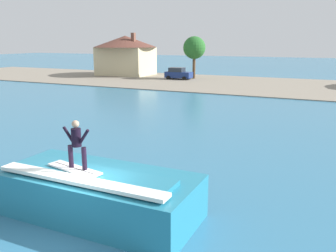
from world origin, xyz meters
The scene contains 8 objects.
ground_plane centered at (0.00, 0.00, 0.00)m, with size 260.00×260.00×0.00m, color teal.
wave_crest centered at (-0.06, 1.04, 0.79)m, with size 6.84×3.04×1.68m.
surfboard centered at (-0.67, 0.65, 1.71)m, with size 2.22×0.92×0.06m.
surfer centered at (-0.53, 0.68, 2.64)m, with size 1.06×0.32×1.63m.
shoreline_bank centered at (0.00, 40.51, 0.05)m, with size 120.00×21.03×0.10m.
car_near_shore centered at (-15.05, 42.40, 0.95)m, with size 4.04×2.14×1.86m.
house_with_chimney centered at (-26.17, 45.21, 3.92)m, with size 10.83×10.83×7.15m.
tree_tall_bare centered at (-13.28, 44.46, 4.76)m, with size 3.46×3.46×6.55m.
Camera 1 is at (6.89, -8.14, 5.85)m, focal length 38.10 mm.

